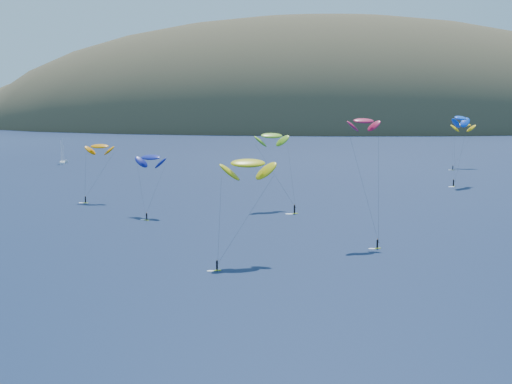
% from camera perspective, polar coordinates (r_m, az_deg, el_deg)
% --- Properties ---
extents(island, '(730.00, 300.00, 210.00)m').
position_cam_1_polar(island, '(615.80, 7.12, 4.27)').
color(island, '#3D3526').
rests_on(island, ground).
extents(sailboat, '(8.64, 7.58, 10.34)m').
position_cam_1_polar(sailboat, '(289.25, -15.24, 2.38)').
color(sailboat, white).
rests_on(sailboat, ground).
extents(kitesurfer_1, '(7.37, 6.57, 15.94)m').
position_cam_1_polar(kitesurfer_1, '(185.14, -12.41, 3.58)').
color(kitesurfer_1, '#B3D217').
rests_on(kitesurfer_1, ground).
extents(kitesurfer_2, '(10.06, 12.88, 18.42)m').
position_cam_1_polar(kitesurfer_2, '(116.27, -0.65, 2.31)').
color(kitesurfer_2, '#B3D217').
rests_on(kitesurfer_2, ground).
extents(kitesurfer_3, '(11.13, 14.16, 19.58)m').
position_cam_1_polar(kitesurfer_3, '(170.33, 1.26, 4.51)').
color(kitesurfer_3, '#B3D217').
rests_on(kitesurfer_3, ground).
extents(kitesurfer_4, '(8.99, 11.47, 22.52)m').
position_cam_1_polar(kitesurfer_4, '(222.19, 16.06, 5.69)').
color(kitesurfer_4, '#B3D217').
rests_on(kitesurfer_4, ground).
extents(kitesurfer_9, '(6.95, 10.43, 23.96)m').
position_cam_1_polar(kitesurfer_9, '(132.22, 8.61, 5.61)').
color(kitesurfer_9, '#B3D217').
rests_on(kitesurfer_9, ground).
extents(kitesurfer_10, '(8.65, 11.94, 15.15)m').
position_cam_1_polar(kitesurfer_10, '(161.99, -8.42, 2.76)').
color(kitesurfer_10, '#B3D217').
rests_on(kitesurfer_10, ground).
extents(kitesurfer_11, '(10.75, 14.05, 18.06)m').
position_cam_1_polar(kitesurfer_11, '(276.07, 16.24, 5.17)').
color(kitesurfer_11, '#B3D217').
rests_on(kitesurfer_11, ground).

